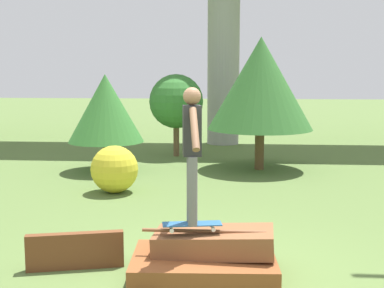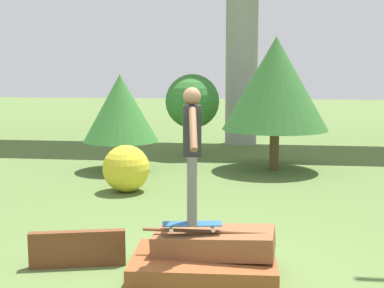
{
  "view_description": "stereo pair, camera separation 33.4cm",
  "coord_description": "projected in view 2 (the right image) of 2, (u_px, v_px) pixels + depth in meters",
  "views": [
    {
      "loc": [
        0.36,
        -6.53,
        2.63
      ],
      "look_at": [
        -0.15,
        -0.04,
        1.7
      ],
      "focal_mm": 50.0,
      "sensor_mm": 36.0,
      "label": 1
    },
    {
      "loc": [
        0.69,
        -6.5,
        2.63
      ],
      "look_at": [
        -0.15,
        -0.04,
        1.7
      ],
      "focal_mm": 50.0,
      "sensor_mm": 36.0,
      "label": 2
    }
  ],
  "objects": [
    {
      "name": "scrap_pile",
      "position": [
        207.0,
        257.0,
        6.83
      ],
      "size": [
        1.88,
        1.31,
        0.61
      ],
      "color": "brown",
      "rests_on": "ground_plane"
    },
    {
      "name": "ground_plane",
      "position": [
        204.0,
        275.0,
        6.84
      ],
      "size": [
        80.0,
        80.0,
        0.0
      ],
      "primitive_type": "plane",
      "color": "#567038"
    },
    {
      "name": "tree_behind_left",
      "position": [
        276.0,
        84.0,
        13.61
      ],
      "size": [
        2.71,
        2.71,
        3.43
      ],
      "color": "brown",
      "rests_on": "ground_plane"
    },
    {
      "name": "skater",
      "position": [
        192.0,
        145.0,
        6.58
      ],
      "size": [
        0.28,
        1.13,
        1.71
      ],
      "color": "slate",
      "rests_on": "skateboard"
    },
    {
      "name": "tree_behind_right",
      "position": [
        192.0,
        101.0,
        15.91
      ],
      "size": [
        1.61,
        1.61,
        2.46
      ],
      "color": "brown",
      "rests_on": "ground_plane"
    },
    {
      "name": "bush_yellow_flowering",
      "position": [
        126.0,
        169.0,
        11.41
      ],
      "size": [
        1.01,
        1.01,
        1.01
      ],
      "color": "gold",
      "rests_on": "ground_plane"
    },
    {
      "name": "scrap_plank_loose",
      "position": [
        78.0,
        249.0,
        7.12
      ],
      "size": [
        1.26,
        0.44,
        0.48
      ],
      "color": "brown",
      "rests_on": "ground_plane"
    },
    {
      "name": "skateboard",
      "position": [
        192.0,
        224.0,
        6.72
      ],
      "size": [
        0.77,
        0.34,
        0.09
      ],
      "color": "#23517F",
      "rests_on": "scrap_pile"
    },
    {
      "name": "tree_mid_back",
      "position": [
        120.0,
        108.0,
        13.64
      ],
      "size": [
        1.92,
        1.92,
        2.49
      ],
      "color": "brown",
      "rests_on": "ground_plane"
    }
  ]
}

